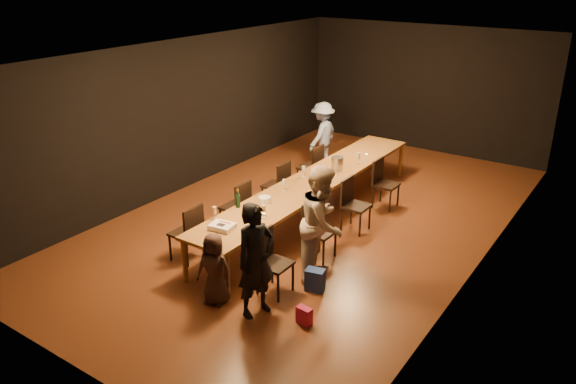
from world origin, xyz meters
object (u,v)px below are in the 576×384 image
Objects in this scene: chair_left_2 at (276,185)px; champagne_bottle at (238,198)px; man_blue at (322,135)px; ice_bucket at (337,163)px; child at (214,269)px; woman_tan at (322,223)px; chair_right_1 at (320,231)px; chair_right_3 at (386,184)px; birthday_cake at (222,227)px; chair_left_0 at (186,232)px; chair_left_3 at (310,167)px; chair_right_2 at (356,205)px; table at (314,182)px; chair_left_1 at (235,206)px; woman_birthday at (256,260)px; chair_right_0 at (275,263)px; plate_stack at (265,200)px.

champagne_bottle reaches higher than chair_left_2.
ice_bucket is (1.43, -1.83, 0.14)m from man_blue.
champagne_bottle reaches higher than child.
child is (-0.83, -1.42, -0.35)m from woman_tan.
chair_right_1 is at bearing -67.55° from ice_bucket.
chair_right_3 is 3.75m from birthday_cake.
woman_tan is (2.00, 0.75, 0.40)m from chair_left_0.
chair_right_1 is at bearing 29.23° from man_blue.
man_blue is at bearing -149.37° from chair_right_1.
chair_left_3 is 0.54× the size of woman_tan.
chair_right_2 and chair_left_3 have the same top height.
chair_left_3 is 3.50m from woman_tan.
chair_left_3 reaches higher than birthday_cake.
table is 1.49m from chair_left_1.
table is at bearing -95.61° from ice_bucket.
chair_left_1 is (-0.85, -1.20, -0.24)m from table.
chair_left_3 is 2.96× the size of champagne_bottle.
chair_right_3 is 2.46× the size of birthday_cake.
woman_tan reaches higher than chair_left_3.
woman_birthday is (0.09, -1.74, 0.32)m from chair_right_1.
woman_birthday is at bearing -156.66° from chair_left_3.
chair_right_3 is 0.63× the size of man_blue.
chair_left_2 reaches higher than table.
chair_left_1 is 1.20m from chair_left_2.
ice_bucket is at bearing 84.39° from table.
chair_left_0 is 0.59× the size of woman_birthday.
woman_tan is at bearing 1.78° from champagne_bottle.
champagne_bottle is at bearing -67.97° from chair_right_1.
chair_right_0 is 1.00× the size of chair_right_3.
man_blue is (-2.21, 4.93, 0.27)m from chair_right_0.
chair_left_2 is (-1.70, 1.20, 0.00)m from chair_right_1.
chair_left_2 is at bearing 9.95° from man_blue.
chair_left_2 is 4.72× the size of plate_stack.
chair_left_1 reaches higher than table.
woman_birthday reaches higher than birthday_cake.
chair_right_1 is at bearing -0.00° from chair_right_3.
chair_right_0 is at bearing -70.50° from table.
plate_stack is (-0.96, -1.33, 0.34)m from chair_right_2.
chair_left_2 is 1.00× the size of chair_left_3.
chair_right_0 is 2.94m from chair_left_2.
chair_left_1 is at bearing 62.52° from woman_tan.
ice_bucket is (0.92, 1.89, 0.41)m from chair_left_1.
ice_bucket reaches higher than plate_stack.
champagne_bottle is (-1.30, 1.25, 0.12)m from woman_birthday.
chair_left_1 is at bearing 114.68° from birthday_cake.
birthday_cake is at bearing -91.89° from chair_left_0.
woman_tan is at bearing 29.60° from man_blue.
table is 6.45× the size of chair_right_0.
table is 1.74m from champagne_bottle.
birthday_cake is (1.29, -4.95, 0.06)m from man_blue.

